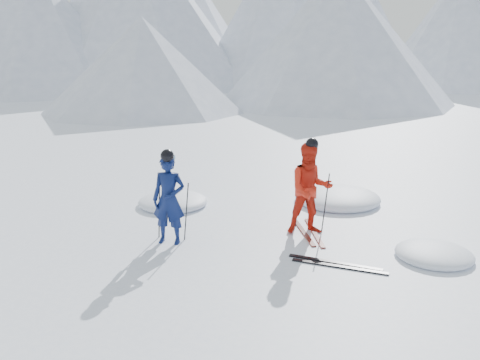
% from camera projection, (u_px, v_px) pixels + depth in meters
% --- Properties ---
extents(ground, '(160.00, 160.00, 0.00)m').
position_uv_depth(ground, '(334.00, 251.00, 9.68)').
color(ground, white).
rests_on(ground, ground).
extents(skier_blue, '(0.70, 0.51, 1.78)m').
position_uv_depth(skier_blue, '(169.00, 200.00, 9.87)').
color(skier_blue, '#0C1848').
rests_on(skier_blue, ground).
extents(skier_red, '(1.14, 1.04, 1.90)m').
position_uv_depth(skier_red, '(310.00, 189.00, 10.39)').
color(skier_red, red).
rests_on(skier_red, ground).
extents(pole_blue_left, '(0.12, 0.08, 1.18)m').
position_uv_depth(pole_blue_left, '(159.00, 210.00, 10.18)').
color(pole_blue_left, black).
rests_on(pole_blue_left, ground).
extents(pole_blue_right, '(0.12, 0.07, 1.18)m').
position_uv_depth(pole_blue_right, '(186.00, 212.00, 10.10)').
color(pole_blue_right, black).
rests_on(pole_blue_right, ground).
extents(pole_red_left, '(0.13, 0.10, 1.27)m').
position_uv_depth(pole_red_left, '(298.00, 199.00, 10.79)').
color(pole_red_left, black).
rests_on(pole_red_left, ground).
extents(pole_red_right, '(0.13, 0.09, 1.27)m').
position_uv_depth(pole_red_right, '(325.00, 203.00, 10.51)').
color(pole_red_right, black).
rests_on(pole_red_right, ground).
extents(ski_worn_left, '(0.84, 1.56, 0.03)m').
position_uv_depth(ski_worn_left, '(303.00, 231.00, 10.66)').
color(ski_worn_left, black).
rests_on(ski_worn_left, ground).
extents(ski_worn_right, '(0.73, 1.60, 0.03)m').
position_uv_depth(ski_worn_right, '(314.00, 233.00, 10.59)').
color(ski_worn_right, black).
rests_on(ski_worn_right, ground).
extents(ski_loose_a, '(1.70, 0.23, 0.03)m').
position_uv_depth(ski_loose_a, '(335.00, 263.00, 9.12)').
color(ski_loose_a, black).
rests_on(ski_loose_a, ground).
extents(ski_loose_b, '(1.70, 0.17, 0.03)m').
position_uv_depth(ski_loose_b, '(339.00, 267.00, 8.95)').
color(ski_loose_b, black).
rests_on(ski_loose_b, ground).
extents(snow_lumps, '(8.94, 6.37, 0.47)m').
position_uv_depth(snow_lumps, '(321.00, 218.00, 11.52)').
color(snow_lumps, white).
rests_on(snow_lumps, ground).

